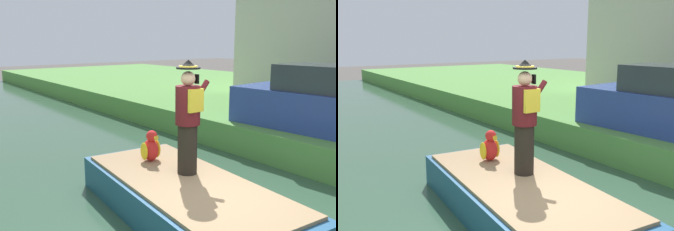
% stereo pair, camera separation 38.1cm
% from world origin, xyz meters
% --- Properties ---
extents(boat, '(2.22, 4.36, 0.61)m').
position_xyz_m(boat, '(0.00, 0.76, 0.40)').
color(boat, '#23517A').
rests_on(boat, canal_water).
extents(person_pirate, '(0.61, 0.42, 1.85)m').
position_xyz_m(person_pirate, '(0.24, 0.99, 1.64)').
color(person_pirate, black).
rests_on(person_pirate, boat).
extents(parrot_plush, '(0.36, 0.35, 0.57)m').
position_xyz_m(parrot_plush, '(0.13, 1.87, 0.95)').
color(parrot_plush, red).
rests_on(parrot_plush, boat).
extents(parked_car_blue, '(1.99, 4.12, 1.50)m').
position_xyz_m(parked_car_blue, '(4.42, 1.09, 1.44)').
color(parked_car_blue, '#2D4293').
rests_on(parked_car_blue, grass_bank_far).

